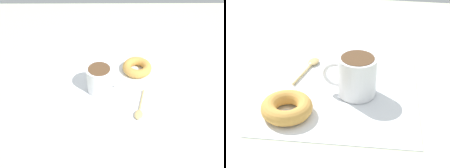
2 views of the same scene
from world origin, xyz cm
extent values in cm
cube|color=beige|center=(0.00, 0.00, -1.00)|extent=(120.00, 120.00, 2.00)
cube|color=white|center=(2.18, 0.40, 0.15)|extent=(33.28, 33.28, 0.30)
cylinder|color=white|center=(2.34, -3.55, 4.49)|extent=(7.93, 7.93, 8.38)
cylinder|color=brown|center=(2.34, -3.55, 8.48)|extent=(6.73, 6.73, 0.60)
torus|color=white|center=(2.38, 0.88, 4.49)|extent=(0.95, 5.60, 5.60)
torus|color=gold|center=(-6.71, 9.05, 1.80)|extent=(10.05, 10.05, 3.00)
ellipsoid|color=#D8B772|center=(13.51, 7.98, 0.75)|extent=(4.06, 3.18, 0.90)
cylinder|color=#D8B772|center=(7.96, 9.32, 0.58)|extent=(9.39, 2.78, 0.56)
camera|label=1|loc=(59.96, 0.07, 56.48)|focal=40.00mm
camera|label=2|loc=(-62.70, -9.20, 44.50)|focal=60.00mm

